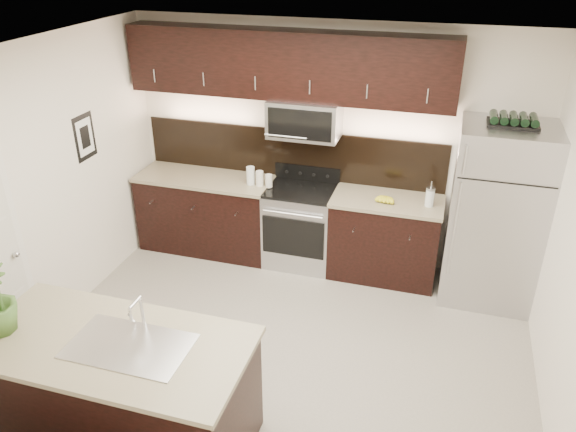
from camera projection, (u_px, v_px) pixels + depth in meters
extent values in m
plane|color=gray|center=(277.00, 358.00, 5.14)|extent=(4.50, 4.50, 0.00)
cube|color=silver|center=(331.00, 146.00, 6.23)|extent=(4.50, 0.02, 2.70)
cube|color=silver|center=(155.00, 409.00, 2.82)|extent=(4.50, 0.02, 2.70)
cube|color=silver|center=(40.00, 194.00, 5.10)|extent=(0.02, 4.00, 2.70)
cube|color=white|center=(274.00, 58.00, 3.91)|extent=(4.50, 4.00, 0.02)
sphere|color=silver|center=(16.00, 254.00, 4.83)|extent=(0.06, 0.06, 0.06)
cube|color=black|center=(85.00, 137.00, 5.60)|extent=(0.01, 0.32, 0.46)
cube|color=white|center=(85.00, 137.00, 5.59)|extent=(0.00, 0.24, 0.36)
cube|color=black|center=(207.00, 214.00, 6.73)|extent=(1.57, 0.62, 0.90)
cube|color=black|center=(384.00, 239.00, 6.19)|extent=(1.16, 0.62, 0.90)
cube|color=#B2B2B7|center=(301.00, 227.00, 6.44)|extent=(0.76, 0.62, 0.90)
cube|color=black|center=(301.00, 190.00, 6.23)|extent=(0.76, 0.60, 0.03)
cube|color=beige|center=(205.00, 178.00, 6.52)|extent=(1.59, 0.65, 0.04)
cube|color=beige|center=(388.00, 200.00, 5.98)|extent=(1.18, 0.65, 0.04)
cube|color=black|center=(291.00, 153.00, 6.39)|extent=(3.49, 0.02, 0.56)
cube|color=#B2B2B7|center=(305.00, 119.00, 5.96)|extent=(0.76, 0.40, 0.40)
cube|color=black|center=(287.00, 65.00, 5.79)|extent=(3.49, 0.33, 0.70)
cube|color=black|center=(120.00, 395.00, 4.12)|extent=(1.90, 0.90, 0.90)
cube|color=beige|center=(111.00, 344.00, 3.91)|extent=(1.96, 0.96, 0.04)
cube|color=silver|center=(129.00, 346.00, 3.86)|extent=(0.84, 0.50, 0.01)
cylinder|color=silver|center=(143.00, 314.00, 3.98)|extent=(0.03, 0.03, 0.24)
cylinder|color=silver|center=(135.00, 303.00, 3.86)|extent=(0.02, 0.14, 0.02)
cylinder|color=silver|center=(131.00, 315.00, 3.82)|extent=(0.02, 0.02, 0.10)
cube|color=#B2B2B7|center=(496.00, 215.00, 5.64)|extent=(0.90, 0.81, 1.87)
cube|color=black|center=(513.00, 124.00, 5.21)|extent=(0.46, 0.29, 0.03)
cylinder|color=black|center=(494.00, 117.00, 5.23)|extent=(0.08, 0.26, 0.08)
cylinder|color=black|center=(504.00, 118.00, 5.21)|extent=(0.08, 0.26, 0.08)
cylinder|color=black|center=(514.00, 118.00, 5.19)|extent=(0.08, 0.26, 0.08)
cylinder|color=black|center=(524.00, 119.00, 5.16)|extent=(0.08, 0.26, 0.08)
cylinder|color=black|center=(534.00, 120.00, 5.14)|extent=(0.08, 0.26, 0.08)
cylinder|color=silver|center=(251.00, 176.00, 6.27)|extent=(0.09, 0.09, 0.20)
cylinder|color=silver|center=(260.00, 178.00, 6.24)|extent=(0.09, 0.09, 0.17)
cylinder|color=silver|center=(269.00, 181.00, 6.22)|extent=(0.08, 0.08, 0.14)
cylinder|color=silver|center=(430.00, 198.00, 5.78)|extent=(0.09, 0.09, 0.18)
cylinder|color=silver|center=(431.00, 189.00, 5.73)|extent=(0.09, 0.09, 0.02)
cylinder|color=silver|center=(431.00, 185.00, 5.71)|extent=(0.01, 0.01, 0.07)
ellipsoid|color=gold|center=(380.00, 198.00, 5.91)|extent=(0.23, 0.19, 0.06)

